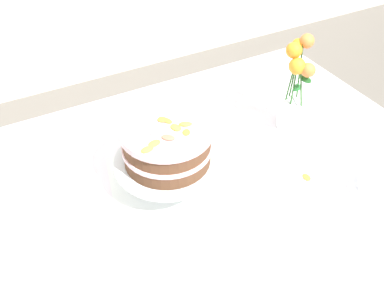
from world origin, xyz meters
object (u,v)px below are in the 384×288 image
teacup (370,183)px  cake_stand (168,164)px  layer_cake (167,143)px  flower_vase (293,92)px  dining_table (210,195)px

teacup → cake_stand: bearing=150.4°
layer_cake → teacup: layer_cake is taller
flower_vase → dining_table: bearing=-167.0°
cake_stand → teacup: (0.49, -0.28, -0.06)m
dining_table → cake_stand: size_ratio=4.83×
flower_vase → teacup: 0.36m
cake_stand → layer_cake: 0.07m
teacup → flower_vase: bearing=93.3°
cake_stand → teacup: cake_stand is taller
flower_vase → teacup: flower_vase is taller
dining_table → flower_vase: flower_vase is taller
layer_cake → dining_table: bearing=-6.2°
dining_table → flower_vase: (0.34, 0.08, 0.22)m
dining_table → layer_cake: size_ratio=5.80×
dining_table → teacup: teacup is taller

